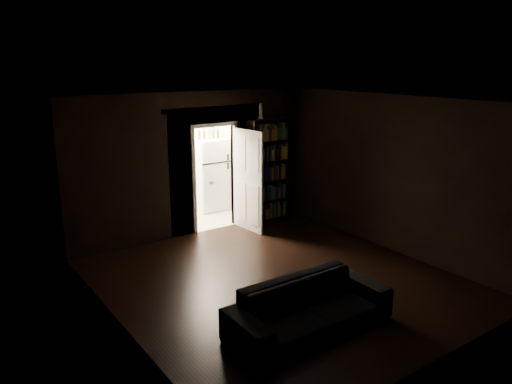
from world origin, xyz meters
TOP-DOWN VIEW (x-y plane):
  - ground at (0.00, 0.00)m, footprint 5.50×5.50m
  - room_walls at (-0.01, 1.07)m, footprint 5.02×5.61m
  - kitchen_alcove at (0.50, 3.87)m, footprint 2.20×1.80m
  - sofa at (-0.57, -1.38)m, footprint 2.21×0.96m
  - bookshelf at (1.68, 2.55)m, footprint 0.96×0.60m
  - refrigerator at (1.10, 4.03)m, footprint 0.92×0.89m
  - door at (1.01, 2.31)m, footprint 0.13×0.85m
  - figurine at (1.54, 2.62)m, footprint 0.14×0.14m
  - bottles at (1.09, 3.99)m, footprint 0.62×0.12m

SIDE VIEW (x-z plane):
  - ground at x=0.00m, z-range 0.00..0.00m
  - sofa at x=-0.57m, z-range 0.00..0.85m
  - refrigerator at x=1.10m, z-range 0.00..1.65m
  - door at x=1.01m, z-range 0.00..2.05m
  - bookshelf at x=1.68m, z-range 0.00..2.20m
  - kitchen_alcove at x=0.50m, z-range -0.09..2.51m
  - room_walls at x=-0.01m, z-range 0.26..3.10m
  - bottles at x=1.09m, z-range 1.65..1.90m
  - figurine at x=1.54m, z-range 2.20..2.52m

